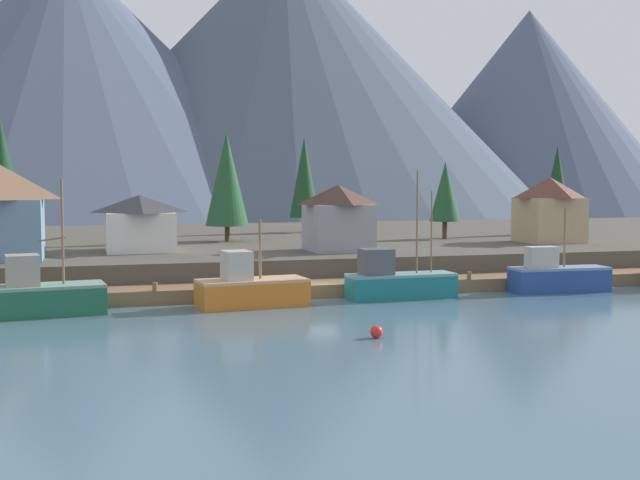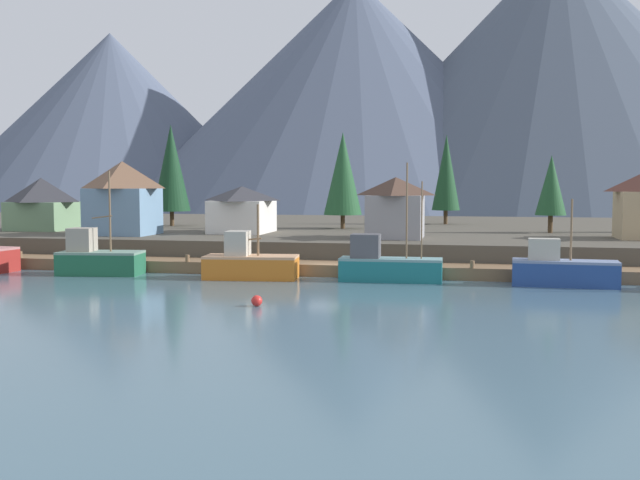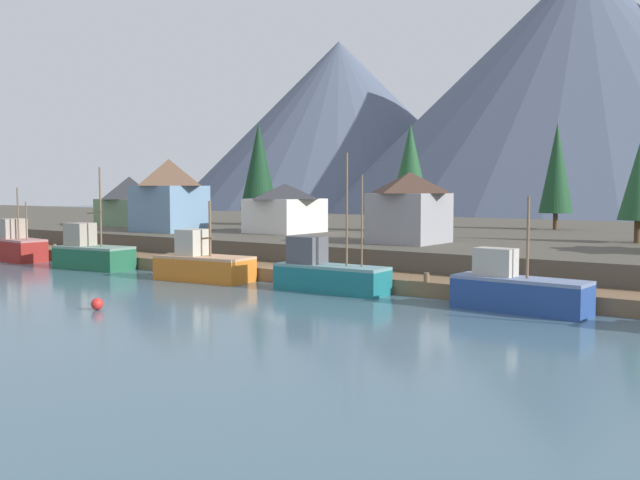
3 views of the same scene
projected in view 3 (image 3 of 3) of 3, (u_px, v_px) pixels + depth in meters
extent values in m
cube|color=#476675|center=(410.00, 266.00, 69.86)|extent=(400.00, 400.00, 1.00)
cube|color=brown|center=(296.00, 274.00, 55.22)|extent=(80.00, 4.00, 1.00)
cylinder|color=brown|center=(8.00, 248.00, 74.73)|extent=(0.36, 0.36, 1.60)
cylinder|color=brown|center=(55.00, 252.00, 70.06)|extent=(0.36, 0.36, 1.60)
cylinder|color=brown|center=(108.00, 257.00, 65.40)|extent=(0.36, 0.36, 1.60)
cylinder|color=brown|center=(169.00, 262.00, 60.74)|extent=(0.36, 0.36, 1.60)
cylinder|color=brown|center=(241.00, 269.00, 56.07)|extent=(0.36, 0.36, 1.60)
cylinder|color=brown|center=(325.00, 276.00, 51.41)|extent=(0.36, 0.36, 1.60)
cylinder|color=brown|center=(426.00, 285.00, 46.75)|extent=(0.36, 0.36, 1.60)
cylinder|color=brown|center=(550.00, 296.00, 42.08)|extent=(0.36, 0.36, 1.60)
cube|color=#4C473D|center=(463.00, 240.00, 79.44)|extent=(400.00, 56.00, 2.50)
cone|color=#4C566B|center=(339.00, 126.00, 218.87)|extent=(100.67, 100.67, 50.46)
cone|color=#4C566B|center=(580.00, 88.00, 179.10)|extent=(128.16, 128.16, 62.56)
cube|color=maroon|center=(17.00, 251.00, 69.95)|extent=(7.27, 3.62, 1.94)
cube|color=#AD6C6A|center=(17.00, 240.00, 69.87)|extent=(7.27, 3.62, 0.20)
cube|color=gray|center=(13.00, 228.00, 70.36)|extent=(1.99, 2.37, 1.89)
cylinder|color=brown|center=(18.00, 213.00, 69.43)|extent=(0.15, 0.15, 4.88)
cylinder|color=brown|center=(26.00, 221.00, 68.35)|extent=(0.13, 0.13, 3.58)
cube|color=#1E5B3D|center=(94.00, 259.00, 62.85)|extent=(7.17, 3.92, 1.78)
cube|color=gray|center=(94.00, 247.00, 62.78)|extent=(7.17, 3.92, 0.20)
cube|color=gray|center=(80.00, 234.00, 63.47)|extent=(2.24, 2.22, 1.98)
cylinder|color=brown|center=(100.00, 207.00, 62.09)|extent=(0.16, 0.16, 6.79)
cylinder|color=brown|center=(95.00, 213.00, 62.46)|extent=(1.75, 0.32, 0.32)
cube|color=#CC6B1E|center=(204.00, 270.00, 55.12)|extent=(7.75, 3.91, 1.69)
cube|color=tan|center=(204.00, 257.00, 55.05)|extent=(7.75, 3.91, 0.20)
cube|color=#B2AD9E|center=(193.00, 242.00, 55.51)|extent=(2.00, 2.32, 1.99)
cylinder|color=brown|center=(210.00, 229.00, 54.60)|extent=(0.19, 0.19, 4.16)
cylinder|color=brown|center=(199.00, 239.00, 55.18)|extent=(2.60, 0.39, 0.43)
cube|color=#196B70|center=(331.00, 280.00, 49.08)|extent=(8.08, 2.66, 1.65)
cube|color=#679496|center=(331.00, 266.00, 49.01)|extent=(8.08, 2.66, 0.20)
cube|color=#4C4C51|center=(307.00, 250.00, 50.06)|extent=(2.28, 2.00, 1.87)
cylinder|color=brown|center=(347.00, 210.00, 48.04)|extent=(0.14, 0.14, 7.50)
cylinder|color=brown|center=(362.00, 221.00, 47.44)|extent=(0.12, 0.12, 6.04)
cube|color=navy|center=(520.00, 297.00, 41.33)|extent=(7.81, 2.84, 1.76)
cube|color=#6C7DA2|center=(520.00, 280.00, 41.26)|extent=(7.81, 2.84, 0.20)
cube|color=#B2AD9E|center=(495.00, 262.00, 42.17)|extent=(2.37, 1.47, 1.61)
cylinder|color=brown|center=(528.00, 238.00, 40.84)|extent=(0.16, 0.16, 4.61)
cube|color=silver|center=(285.00, 216.00, 73.17)|extent=(5.77, 6.79, 3.40)
pyramid|color=#2D2D33|center=(285.00, 191.00, 72.99)|extent=(6.06, 7.13, 1.51)
cube|color=gray|center=(409.00, 218.00, 59.55)|extent=(5.12, 5.75, 4.09)
pyramid|color=#422D23|center=(410.00, 183.00, 59.33)|extent=(5.38, 6.03, 1.72)
cube|color=#6B8E66|center=(130.00, 212.00, 86.28)|extent=(6.32, 5.59, 3.16)
pyramid|color=#2D2D33|center=(129.00, 188.00, 86.07)|extent=(6.63, 5.87, 2.67)
cube|color=#6689A8|center=(169.00, 209.00, 75.03)|extent=(6.29, 5.60, 4.71)
pyramid|color=brown|center=(169.00, 172.00, 74.76)|extent=(6.61, 5.88, 2.74)
cylinder|color=#4C3823|center=(637.00, 232.00, 59.56)|extent=(0.50, 0.50, 1.88)
cone|color=#1E4C28|center=(639.00, 181.00, 59.26)|extent=(3.22, 3.22, 6.31)
cylinder|color=#4C3823|center=(259.00, 217.00, 88.70)|extent=(0.50, 0.50, 1.83)
cone|color=#14381E|center=(259.00, 166.00, 88.25)|extent=(4.56, 4.56, 10.54)
cylinder|color=#4C3823|center=(410.00, 224.00, 75.19)|extent=(0.50, 0.50, 1.61)
cone|color=#1E4C28|center=(410.00, 170.00, 74.78)|extent=(4.38, 4.38, 9.46)
cylinder|color=#4C3823|center=(555.00, 221.00, 78.20)|extent=(0.50, 0.50, 1.80)
cone|color=#194223|center=(557.00, 168.00, 77.78)|extent=(3.55, 3.55, 9.62)
sphere|color=red|center=(97.00, 304.00, 42.02)|extent=(0.70, 0.70, 0.70)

